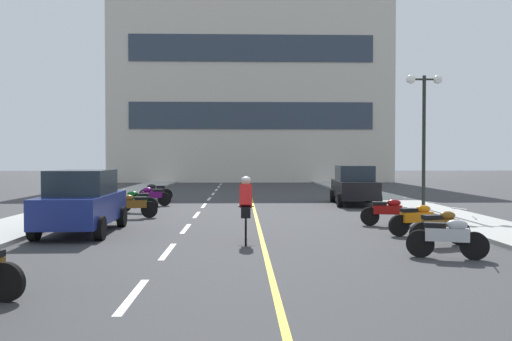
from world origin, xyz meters
TOP-DOWN VIEW (x-y plane):
  - ground_plane at (0.00, 21.00)m, footprint 140.00×140.00m
  - curb_left at (-7.20, 24.00)m, footprint 2.40×72.00m
  - curb_right at (7.20, 24.00)m, footprint 2.40×72.00m
  - lane_dash_1 at (-2.00, 6.00)m, footprint 0.14×2.20m
  - lane_dash_2 at (-2.00, 10.00)m, footprint 0.14×2.20m
  - lane_dash_3 at (-2.00, 14.00)m, footprint 0.14×2.20m
  - lane_dash_4 at (-2.00, 18.00)m, footprint 0.14×2.20m
  - lane_dash_5 at (-2.00, 22.00)m, footprint 0.14×2.20m
  - lane_dash_6 at (-2.00, 26.00)m, footprint 0.14×2.20m
  - lane_dash_7 at (-2.00, 30.00)m, footprint 0.14×2.20m
  - lane_dash_8 at (-2.00, 34.00)m, footprint 0.14×2.20m
  - lane_dash_9 at (-2.00, 38.00)m, footprint 0.14×2.20m
  - lane_dash_10 at (-2.00, 42.00)m, footprint 0.14×2.20m
  - lane_dash_11 at (-2.00, 46.00)m, footprint 0.14×2.20m
  - centre_line_yellow at (0.25, 24.00)m, footprint 0.12×66.00m
  - office_building at (0.62, 48.76)m, footprint 25.74×7.65m
  - street_lamp_mid at (7.12, 19.09)m, footprint 1.46×0.36m
  - parked_car_near at (-4.88, 13.11)m, footprint 1.98×4.23m
  - parked_car_mid at (4.99, 22.35)m, footprint 2.12×4.29m
  - motorcycle_3 at (4.13, 8.93)m, footprint 1.65×0.76m
  - motorcycle_4 at (4.62, 10.61)m, footprint 1.67×0.70m
  - motorcycle_5 at (4.61, 12.35)m, footprint 1.68×0.65m
  - motorcycle_6 at (4.38, 14.48)m, footprint 1.70×0.60m
  - motorcycle_7 at (-4.17, 16.86)m, footprint 1.68×0.66m
  - motorcycle_8 at (-4.44, 18.94)m, footprint 1.70×0.60m
  - motorcycle_9 at (-4.33, 21.76)m, footprint 1.70×0.60m
  - motorcycle_10 at (-4.64, 24.67)m, footprint 1.70×0.60m
  - cyclist_rider at (-0.18, 11.29)m, footprint 0.42×1.77m

SIDE VIEW (x-z plane):
  - ground_plane at x=0.00m, z-range 0.00..0.00m
  - lane_dash_1 at x=-2.00m, z-range 0.00..0.01m
  - lane_dash_2 at x=-2.00m, z-range 0.00..0.01m
  - lane_dash_3 at x=-2.00m, z-range 0.00..0.01m
  - lane_dash_4 at x=-2.00m, z-range 0.00..0.01m
  - lane_dash_5 at x=-2.00m, z-range 0.00..0.01m
  - lane_dash_6 at x=-2.00m, z-range 0.00..0.01m
  - lane_dash_7 at x=-2.00m, z-range 0.00..0.01m
  - lane_dash_8 at x=-2.00m, z-range 0.00..0.01m
  - lane_dash_9 at x=-2.00m, z-range 0.00..0.01m
  - lane_dash_10 at x=-2.00m, z-range 0.00..0.01m
  - lane_dash_11 at x=-2.00m, z-range 0.00..0.01m
  - centre_line_yellow at x=0.25m, z-range 0.00..0.01m
  - curb_left at x=-7.20m, z-range 0.00..0.12m
  - curb_right at x=7.20m, z-range 0.00..0.12m
  - motorcycle_3 at x=4.13m, z-range 0.01..0.93m
  - motorcycle_4 at x=4.62m, z-range 0.01..0.93m
  - motorcycle_5 at x=4.61m, z-range 0.01..0.93m
  - motorcycle_6 at x=4.38m, z-range 0.01..0.93m
  - motorcycle_7 at x=-4.17m, z-range 0.01..0.93m
  - motorcycle_8 at x=-4.44m, z-range 0.01..0.93m
  - motorcycle_9 at x=-4.33m, z-range 0.01..0.93m
  - motorcycle_10 at x=-4.64m, z-range 0.01..0.93m
  - cyclist_rider at x=-0.18m, z-range 0.03..1.74m
  - parked_car_near at x=-4.88m, z-range 0.01..1.83m
  - parked_car_mid at x=4.99m, z-range 0.01..1.83m
  - street_lamp_mid at x=7.12m, z-range 1.34..6.76m
  - office_building at x=0.62m, z-range 0.00..19.85m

